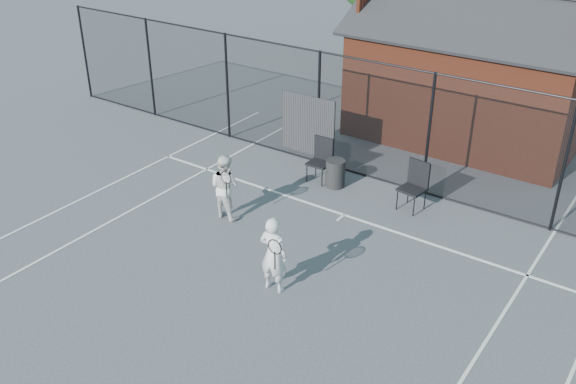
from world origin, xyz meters
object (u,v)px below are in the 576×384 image
Objects in this scene: chair_right at (412,187)px; waste_bin at (335,173)px; player_back at (225,186)px; player_front at (273,254)px; clubhouse at (472,82)px; chair_left at (319,161)px.

chair_right is 1.63× the size of waste_bin.
player_back is 2.15× the size of waste_bin.
waste_bin is at bearing 64.76° from player_back.
player_front is 2.21× the size of waste_bin.
chair_right reaches higher than waste_bin.
player_back is at bearing -109.44° from clubhouse.
player_front is 1.03× the size of player_back.
player_back reaches higher than chair_left.
player_front is 2.95m from player_back.
clubhouse is 4.35× the size of player_back.
player_back is 2.96m from waste_bin.
chair_left reaches higher than waste_bin.
player_front is 1.42× the size of chair_left.
chair_left is 0.96× the size of chair_right.
player_front is 4.58m from chair_left.
player_front is (-0.18, -9.15, -0.84)m from clubhouse.
player_front reaches higher than waste_bin.
clubhouse is 5.25m from waste_bin.
chair_right is (3.27, 2.65, -0.18)m from player_back.
player_back is 1.38× the size of chair_left.
player_front is 4.44m from waste_bin.
waste_bin is (0.47, 0.00, -0.20)m from chair_left.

